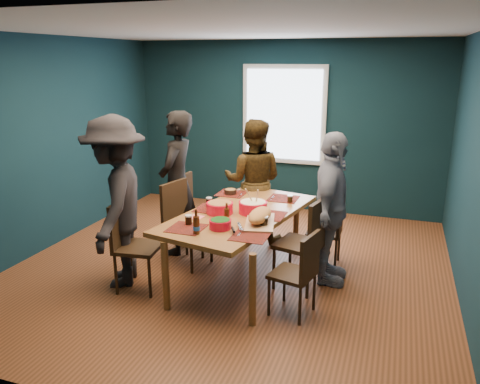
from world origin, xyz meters
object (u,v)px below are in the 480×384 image
at_px(dining_table, 240,218).
at_px(person_far_left, 177,183).
at_px(person_back, 253,181).
at_px(person_right, 331,209).
at_px(chair_left_near, 130,239).
at_px(person_near_left, 116,202).
at_px(chair_right_far, 331,226).
at_px(bowl_herbs, 220,224).
at_px(bowl_salad, 220,207).
at_px(bowl_dumpling, 253,207).
at_px(cutting_board, 260,217).
at_px(chair_left_mid, 182,217).
at_px(chair_right_mid, 308,237).
at_px(chair_left_far, 190,207).
at_px(chair_right_near, 300,268).

xyz_separation_m(dining_table, person_far_left, (-0.98, 0.45, 0.21)).
bearing_deg(person_back, person_right, 133.52).
xyz_separation_m(dining_table, chair_left_near, (-1.02, -0.64, -0.13)).
distance_m(person_back, person_near_left, 1.97).
height_order(chair_right_far, bowl_herbs, bowl_herbs).
relative_size(dining_table, bowl_salad, 7.39).
xyz_separation_m(bowl_dumpling, cutting_board, (0.17, -0.31, 0.00)).
height_order(chair_left_near, bowl_salad, chair_left_near).
relative_size(chair_left_mid, cutting_board, 1.38).
height_order(chair_left_mid, cutting_board, chair_left_mid).
bearing_deg(bowl_dumpling, bowl_herbs, -105.54).
distance_m(person_far_left, bowl_dumpling, 1.21).
bearing_deg(chair_left_mid, chair_right_mid, 6.83).
relative_size(chair_left_far, chair_right_near, 1.16).
bearing_deg(chair_right_mid, dining_table, -170.77).
relative_size(chair_right_mid, person_near_left, 0.55).
bearing_deg(bowl_herbs, person_near_left, -179.73).
distance_m(dining_table, chair_left_far, 1.02).
relative_size(chair_right_far, person_back, 0.52).
distance_m(dining_table, cutting_board, 0.45).
xyz_separation_m(chair_left_far, bowl_dumpling, (1.01, -0.51, 0.27)).
height_order(bowl_dumpling, bowl_herbs, bowl_dumpling).
height_order(chair_left_mid, chair_right_mid, chair_right_mid).
bearing_deg(person_back, chair_left_near, 57.19).
xyz_separation_m(person_near_left, bowl_salad, (1.01, 0.46, -0.09)).
bearing_deg(chair_left_far, cutting_board, -28.29).
height_order(person_right, cutting_board, person_right).
bearing_deg(person_far_left, bowl_dumpling, 64.42).
bearing_deg(bowl_dumpling, dining_table, -169.06).
distance_m(chair_left_mid, person_right, 1.77).
relative_size(chair_left_near, bowl_herbs, 4.37).
relative_size(chair_left_near, person_near_left, 0.52).
height_order(chair_right_near, bowl_salad, bowl_salad).
height_order(person_near_left, bowl_salad, person_near_left).
bearing_deg(chair_left_mid, dining_table, 3.73).
distance_m(chair_left_far, chair_right_far, 1.80).
bearing_deg(dining_table, cutting_board, -30.44).
xyz_separation_m(dining_table, chair_right_near, (0.82, -0.62, -0.20)).
relative_size(chair_right_near, cutting_board, 1.16).
distance_m(person_back, bowl_dumpling, 1.16).
bearing_deg(chair_right_near, person_back, 133.55).
height_order(chair_left_near, chair_right_near, chair_left_near).
height_order(dining_table, person_back, person_back).
relative_size(chair_left_far, chair_left_near, 1.02).
relative_size(chair_right_far, person_right, 0.51).
bearing_deg(bowl_salad, person_back, 89.98).
bearing_deg(person_back, person_near_left, 51.18).
bearing_deg(person_near_left, chair_right_far, 98.99).
distance_m(chair_right_mid, person_right, 0.40).
xyz_separation_m(person_near_left, bowl_herbs, (1.19, 0.01, -0.11)).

